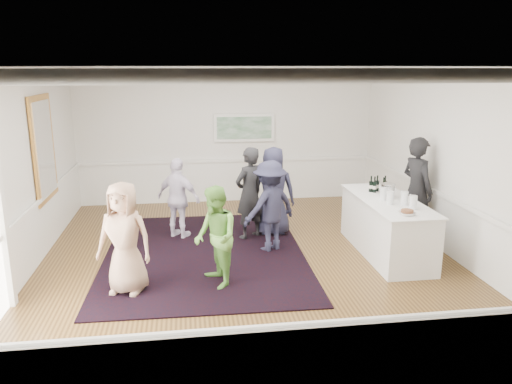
{
  "coord_description": "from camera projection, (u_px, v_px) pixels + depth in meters",
  "views": [
    {
      "loc": [
        -0.99,
        -7.78,
        3.21
      ],
      "look_at": [
        0.15,
        0.2,
        1.16
      ],
      "focal_mm": 35.0,
      "sensor_mm": 36.0,
      "label": 1
    }
  ],
  "objects": [
    {
      "name": "floor",
      "position": [
        249.0,
        262.0,
        8.39
      ],
      "size": [
        8.0,
        8.0,
        0.0
      ],
      "primitive_type": "plane",
      "color": "brown",
      "rests_on": "ground"
    },
    {
      "name": "ceiling",
      "position": [
        248.0,
        66.0,
        7.61
      ],
      "size": [
        7.0,
        8.0,
        0.02
      ],
      "primitive_type": "cube",
      "color": "white",
      "rests_on": "wall_back"
    },
    {
      "name": "wall_left",
      "position": [
        19.0,
        175.0,
        7.52
      ],
      "size": [
        0.02,
        8.0,
        3.2
      ],
      "primitive_type": "cube",
      "color": "white",
      "rests_on": "floor"
    },
    {
      "name": "wall_right",
      "position": [
        453.0,
        163.0,
        8.48
      ],
      "size": [
        0.02,
        8.0,
        3.2
      ],
      "primitive_type": "cube",
      "color": "white",
      "rests_on": "floor"
    },
    {
      "name": "wall_back",
      "position": [
        227.0,
        135.0,
        11.84
      ],
      "size": [
        7.0,
        0.02,
        3.2
      ],
      "primitive_type": "cube",
      "color": "white",
      "rests_on": "floor"
    },
    {
      "name": "wall_front",
      "position": [
        310.0,
        264.0,
        4.16
      ],
      "size": [
        7.0,
        0.02,
        3.2
      ],
      "primitive_type": "cube",
      "color": "white",
      "rests_on": "floor"
    },
    {
      "name": "wainscoting",
      "position": [
        249.0,
        234.0,
        8.27
      ],
      "size": [
        7.0,
        8.0,
        1.0
      ],
      "primitive_type": null,
      "color": "white",
      "rests_on": "floor"
    },
    {
      "name": "mirror",
      "position": [
        44.0,
        148.0,
        8.73
      ],
      "size": [
        0.05,
        1.25,
        1.85
      ],
      "color": "gold",
      "rests_on": "wall_left"
    },
    {
      "name": "landscape_painting",
      "position": [
        244.0,
        128.0,
        11.8
      ],
      "size": [
        1.44,
        0.06,
        0.66
      ],
      "color": "white",
      "rests_on": "wall_back"
    },
    {
      "name": "area_rug",
      "position": [
        205.0,
        254.0,
        8.72
      ],
      "size": [
        3.52,
        4.56,
        0.02
      ],
      "primitive_type": "cube",
      "rotation": [
        0.0,
        0.0,
        -0.02
      ],
      "color": "black",
      "rests_on": "floor"
    },
    {
      "name": "serving_table",
      "position": [
        386.0,
        226.0,
        8.67
      ],
      "size": [
        0.92,
        2.42,
        0.98
      ],
      "color": "white",
      "rests_on": "floor"
    },
    {
      "name": "bartender",
      "position": [
        417.0,
        190.0,
        9.18
      ],
      "size": [
        0.65,
        0.82,
        1.97
      ],
      "primitive_type": "imported",
      "rotation": [
        0.0,
        0.0,
        1.85
      ],
      "color": "black",
      "rests_on": "floor"
    },
    {
      "name": "guest_tan",
      "position": [
        124.0,
        238.0,
        7.09
      ],
      "size": [
        0.92,
        0.74,
        1.65
      ],
      "primitive_type": "imported",
      "rotation": [
        0.0,
        0.0,
        -0.3
      ],
      "color": "tan",
      "rests_on": "floor"
    },
    {
      "name": "guest_green",
      "position": [
        216.0,
        237.0,
        7.32
      ],
      "size": [
        0.75,
        0.87,
        1.52
      ],
      "primitive_type": "imported",
      "rotation": [
        0.0,
        0.0,
        -1.31
      ],
      "color": "#67A843",
      "rests_on": "floor"
    },
    {
      "name": "guest_lilac",
      "position": [
        179.0,
        199.0,
        9.41
      ],
      "size": [
        0.97,
        0.81,
        1.54
      ],
      "primitive_type": "imported",
      "rotation": [
        0.0,
        0.0,
        2.57
      ],
      "color": "silver",
      "rests_on": "floor"
    },
    {
      "name": "guest_dark_a",
      "position": [
        270.0,
        206.0,
        8.76
      ],
      "size": [
        1.21,
        1.02,
        1.62
      ],
      "primitive_type": "imported",
      "rotation": [
        0.0,
        0.0,
        3.63
      ],
      "color": "#202036",
      "rests_on": "floor"
    },
    {
      "name": "guest_dark_b",
      "position": [
        249.0,
        193.0,
        9.36
      ],
      "size": [
        0.77,
        0.71,
        1.76
      ],
      "primitive_type": "imported",
      "rotation": [
        0.0,
        0.0,
        3.75
      ],
      "color": "black",
      "rests_on": "floor"
    },
    {
      "name": "guest_navy",
      "position": [
        273.0,
        191.0,
        9.58
      ],
      "size": [
        0.9,
        0.64,
        1.72
      ],
      "primitive_type": "imported",
      "rotation": [
        0.0,
        0.0,
        3.03
      ],
      "color": "#202036",
      "rests_on": "floor"
    },
    {
      "name": "wine_bottles",
      "position": [
        378.0,
        184.0,
        9.02
      ],
      "size": [
        0.33,
        0.25,
        0.31
      ],
      "color": "black",
      "rests_on": "serving_table"
    },
    {
      "name": "juice_pitchers",
      "position": [
        398.0,
        198.0,
        8.2
      ],
      "size": [
        0.38,
        0.7,
        0.24
      ],
      "color": "#69A93C",
      "rests_on": "serving_table"
    },
    {
      "name": "ice_bucket",
      "position": [
        387.0,
        191.0,
        8.65
      ],
      "size": [
        0.26,
        0.26,
        0.25
      ],
      "primitive_type": "cylinder",
      "color": "silver",
      "rests_on": "serving_table"
    },
    {
      "name": "nut_bowl",
      "position": [
        407.0,
        212.0,
        7.66
      ],
      "size": [
        0.25,
        0.25,
        0.08
      ],
      "color": "white",
      "rests_on": "serving_table"
    }
  ]
}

